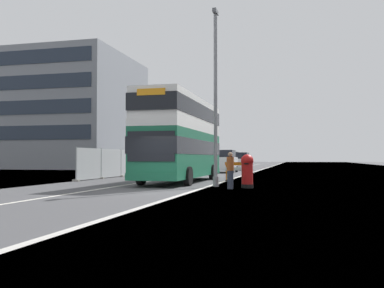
# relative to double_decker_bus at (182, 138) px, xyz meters

# --- Properties ---
(ground) EXTENTS (140.00, 280.00, 0.10)m
(ground) POSITION_rel_double_decker_bus_xyz_m (1.15, -6.99, -2.69)
(ground) COLOR #424244
(double_decker_bus) EXTENTS (2.90, 11.24, 4.96)m
(double_decker_bus) POSITION_rel_double_decker_bus_xyz_m (0.00, 0.00, 0.00)
(double_decker_bus) COLOR #196042
(double_decker_bus) RESTS_ON ground
(lamppost_foreground) EXTENTS (0.29, 0.70, 8.96)m
(lamppost_foreground) POSITION_rel_double_decker_bus_xyz_m (2.79, -3.69, 1.60)
(lamppost_foreground) COLOR gray
(lamppost_foreground) RESTS_ON ground
(red_pillar_postbox) EXTENTS (0.61, 0.61, 1.61)m
(red_pillar_postbox) POSITION_rel_double_decker_bus_xyz_m (4.43, -4.19, -1.75)
(red_pillar_postbox) COLOR black
(red_pillar_postbox) RESTS_ON ground
(roadworks_barrier) EXTENTS (1.69, 0.76, 1.18)m
(roadworks_barrier) POSITION_rel_double_decker_bus_xyz_m (3.21, 1.61, -1.89)
(roadworks_barrier) COLOR orange
(roadworks_barrier) RESTS_ON ground
(construction_site_fence) EXTENTS (0.44, 20.60, 2.13)m
(construction_site_fence) POSITION_rel_double_decker_bus_xyz_m (-6.35, 9.04, -1.62)
(construction_site_fence) COLOR #A8AAAD
(construction_site_fence) RESTS_ON ground
(car_oncoming_near) EXTENTS (2.05, 4.35, 2.21)m
(car_oncoming_near) POSITION_rel_double_decker_bus_xyz_m (-0.22, 17.12, -1.59)
(car_oncoming_near) COLOR silver
(car_oncoming_near) RESTS_ON ground
(car_receding_mid) EXTENTS (1.91, 4.30, 2.07)m
(car_receding_mid) POSITION_rel_double_decker_bus_xyz_m (0.23, 25.78, -1.67)
(car_receding_mid) COLOR silver
(car_receding_mid) RESTS_ON ground
(car_receding_far) EXTENTS (2.03, 3.85, 2.04)m
(car_receding_far) POSITION_rel_double_decker_bus_xyz_m (-3.37, 34.76, -1.68)
(car_receding_far) COLOR silver
(car_receding_far) RESTS_ON ground
(car_far_side) EXTENTS (1.98, 3.96, 2.40)m
(car_far_side) POSITION_rel_double_decker_bus_xyz_m (-3.54, 43.92, -1.52)
(car_far_side) COLOR maroon
(car_far_side) RESTS_ON ground
(bare_tree_far_verge_near) EXTENTS (2.74, 2.21, 3.97)m
(bare_tree_far_verge_near) POSITION_rel_double_decker_bus_xyz_m (-10.92, 36.58, -0.82)
(bare_tree_far_verge_near) COLOR #4C3D2D
(bare_tree_far_verge_near) RESTS_ON ground
(bare_tree_far_verge_mid) EXTENTS (2.14, 2.48, 4.51)m
(bare_tree_far_verge_mid) POSITION_rel_double_decker_bus_xyz_m (-11.82, 28.61, -0.35)
(bare_tree_far_verge_mid) COLOR #4C3D2D
(bare_tree_far_verge_mid) RESTS_ON ground
(pedestrian_at_kerb) EXTENTS (0.34, 0.34, 1.72)m
(pedestrian_at_kerb) POSITION_rel_double_decker_bus_xyz_m (3.74, -5.08, -1.77)
(pedestrian_at_kerb) COLOR #2D3342
(pedestrian_at_kerb) RESTS_ON ground
(backdrop_office_block) EXTENTS (24.64, 17.75, 15.66)m
(backdrop_office_block) POSITION_rel_double_decker_bus_xyz_m (-28.64, 30.43, 5.19)
(backdrop_office_block) COLOR gray
(backdrop_office_block) RESTS_ON ground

